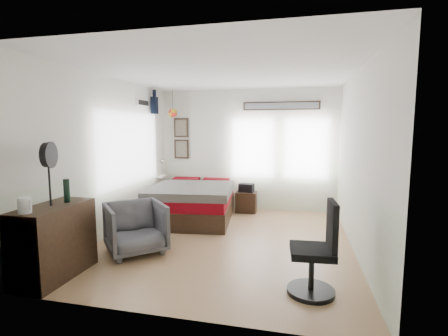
# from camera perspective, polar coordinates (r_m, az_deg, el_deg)

# --- Properties ---
(ground_plane) EXTENTS (4.00, 4.50, 0.01)m
(ground_plane) POSITION_cam_1_polar(r_m,az_deg,el_deg) (5.45, 0.08, -12.67)
(ground_plane) COLOR #A37F58
(room_shell) EXTENTS (4.02, 4.52, 2.71)m
(room_shell) POSITION_cam_1_polar(r_m,az_deg,el_deg) (5.34, -0.28, 4.65)
(room_shell) COLOR silver
(room_shell) RESTS_ON ground_plane
(wall_decor) EXTENTS (3.55, 1.32, 1.44)m
(wall_decor) POSITION_cam_1_polar(r_m,az_deg,el_deg) (7.33, -4.97, 9.03)
(wall_decor) COLOR black
(wall_decor) RESTS_ON room_shell
(bed) EXTENTS (1.76, 2.33, 0.69)m
(bed) POSITION_cam_1_polar(r_m,az_deg,el_deg) (6.73, -5.33, -5.86)
(bed) COLOR black
(bed) RESTS_ON ground_plane
(dresser) EXTENTS (0.48, 1.00, 0.90)m
(dresser) POSITION_cam_1_polar(r_m,az_deg,el_deg) (4.57, -27.66, -11.35)
(dresser) COLOR black
(dresser) RESTS_ON ground_plane
(armchair) EXTENTS (1.14, 1.14, 0.74)m
(armchair) POSITION_cam_1_polar(r_m,az_deg,el_deg) (5.03, -15.27, -10.10)
(armchair) COLOR #4A4851
(armchair) RESTS_ON ground_plane
(nightstand) EXTENTS (0.46, 0.37, 0.45)m
(nightstand) POSITION_cam_1_polar(r_m,az_deg,el_deg) (7.20, 3.95, -5.96)
(nightstand) COLOR black
(nightstand) RESTS_ON ground_plane
(task_chair) EXTENTS (0.53, 0.53, 1.05)m
(task_chair) POSITION_cam_1_polar(r_m,az_deg,el_deg) (3.82, 16.10, -14.75)
(task_chair) COLOR black
(task_chair) RESTS_ON ground_plane
(kettle) EXTENTS (0.16, 0.13, 0.18)m
(kettle) POSITION_cam_1_polar(r_m,az_deg,el_deg) (4.18, -31.65, -5.60)
(kettle) COLOR silver
(kettle) RESTS_ON dresser
(bottle) EXTENTS (0.07, 0.07, 0.30)m
(bottle) POSITION_cam_1_polar(r_m,az_deg,el_deg) (4.54, -25.93, -3.60)
(bottle) COLOR black
(bottle) RESTS_ON dresser
(stand_fan) EXTENTS (0.16, 0.31, 0.77)m
(stand_fan) POSITION_cam_1_polar(r_m,az_deg,el_deg) (4.37, -28.47, 1.85)
(stand_fan) COLOR black
(stand_fan) RESTS_ON dresser
(black_bag) EXTENTS (0.34, 0.24, 0.19)m
(black_bag) POSITION_cam_1_polar(r_m,az_deg,el_deg) (7.13, 3.97, -3.49)
(black_bag) COLOR black
(black_bag) RESTS_ON nightstand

